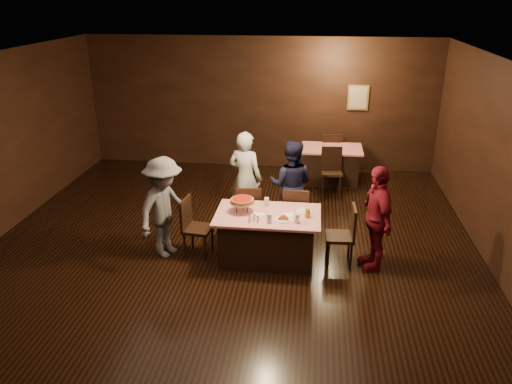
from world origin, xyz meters
The scene contains 23 objects.
room centered at (0.00, 0.01, 2.14)m, with size 10.00×10.04×3.02m.
main_table centered at (0.62, 0.56, 0.39)m, with size 1.60×1.00×0.77m, color #AB0B11.
back_table centered at (1.65, 4.13, 0.39)m, with size 1.30×0.90×0.77m, color red.
chair_far_left centered at (0.22, 1.31, 0.47)m, with size 0.42×0.42×0.95m, color black.
chair_far_right centered at (1.02, 1.31, 0.47)m, with size 0.42×0.42×0.95m, color black.
chair_end_left centered at (-0.48, 0.56, 0.47)m, with size 0.42×0.42×0.95m, color black.
chair_end_right centered at (1.72, 0.56, 0.47)m, with size 0.42×0.42×0.95m, color black.
chair_back_near centered at (1.65, 3.43, 0.47)m, with size 0.42×0.42×0.95m, color black.
chair_back_far centered at (1.65, 4.73, 0.47)m, with size 0.42×0.42×0.95m, color black.
diner_white_jacket centered at (0.09, 1.84, 0.85)m, with size 0.62×0.41×1.70m, color silver.
diner_navy_hoodie centered at (0.90, 1.76, 0.79)m, with size 0.77×0.60×1.59m, color black.
diner_grey_knit centered at (-0.98, 0.52, 0.81)m, with size 1.05×0.60×1.62m, color slate.
diner_red_shirt centered at (2.23, 0.53, 0.81)m, with size 0.95×0.40×1.62m, color maroon.
pizza_stand centered at (0.22, 0.61, 0.95)m, with size 0.38×0.38×0.22m.
plate_with_slice centered at (0.87, 0.38, 0.80)m, with size 0.25×0.25×0.06m.
plate_empty centered at (1.17, 0.71, 0.78)m, with size 0.25×0.25×0.01m, color white.
glass_front_left centered at (0.67, 0.26, 0.84)m, with size 0.08×0.08×0.14m, color silver.
glass_front_right centered at (1.07, 0.31, 0.84)m, with size 0.08×0.08×0.14m, color silver.
glass_amber centered at (1.22, 0.51, 0.84)m, with size 0.08×0.08×0.14m, color #BF7F26.
glass_back centered at (0.57, 0.86, 0.84)m, with size 0.08×0.08×0.14m, color silver.
condiments centered at (0.44, 0.28, 0.82)m, with size 0.17×0.10×0.09m.
napkin_center centered at (0.92, 0.56, 0.77)m, with size 0.16×0.16×0.01m, color white.
napkin_left centered at (0.47, 0.51, 0.77)m, with size 0.16×0.16×0.01m, color white.
Camera 1 is at (1.27, -6.30, 3.94)m, focal length 35.00 mm.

